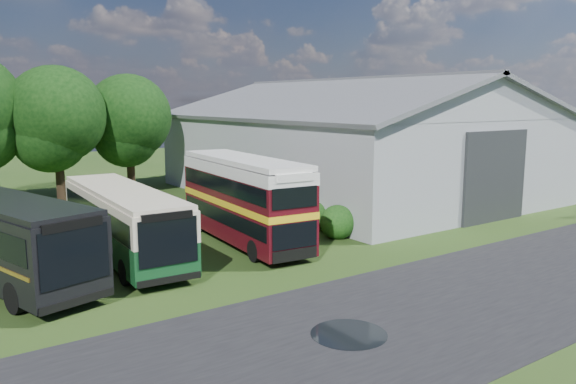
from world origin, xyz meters
TOP-DOWN VIEW (x-y plane):
  - ground at (0.00, 0.00)m, footprint 120.00×120.00m
  - asphalt_road at (3.00, -3.00)m, footprint 60.00×8.00m
  - puddle at (-1.50, -3.00)m, footprint 2.20×2.20m
  - storage_shed at (15.00, 15.98)m, footprint 18.80×24.80m
  - tree_right_a at (-3.00, 23.80)m, footprint 6.26×6.26m
  - tree_right_b at (2.00, 24.60)m, footprint 5.98×5.98m
  - shrub_front at (5.60, 6.00)m, footprint 1.70×1.70m
  - shrub_mid at (5.60, 8.00)m, footprint 1.60×1.60m
  - shrub_back at (5.60, 10.00)m, footprint 1.80×1.80m
  - bus_green_single at (-3.98, 8.67)m, footprint 2.91×10.76m
  - bus_maroon_double at (1.45, 7.85)m, footprint 3.15×9.49m

SIDE VIEW (x-z plane):
  - ground at x=0.00m, z-range 0.00..0.00m
  - asphalt_road at x=3.00m, z-range -0.01..0.01m
  - puddle at x=-1.50m, z-range -0.01..0.01m
  - shrub_front at x=5.60m, z-range -0.85..0.85m
  - shrub_mid at x=5.60m, z-range -0.80..0.80m
  - shrub_back at x=5.60m, z-range -0.90..0.90m
  - bus_green_single at x=-3.98m, z-range 0.10..3.04m
  - bus_maroon_double at x=1.45m, z-range 0.00..4.01m
  - storage_shed at x=15.00m, z-range 0.09..8.24m
  - tree_right_b at x=2.00m, z-range 1.21..9.66m
  - tree_right_a at x=-3.00m, z-range 1.27..10.10m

